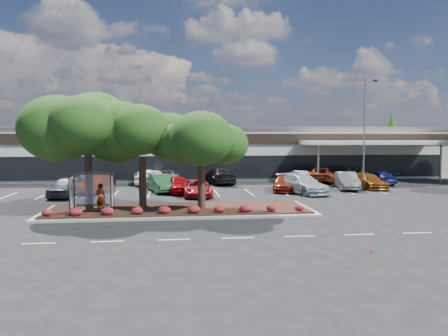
{
  "coord_description": "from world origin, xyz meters",
  "views": [
    {
      "loc": [
        -2.44,
        -25.39,
        5.1
      ],
      "look_at": [
        1.62,
        8.79,
        2.6
      ],
      "focal_mm": 35.0,
      "sensor_mm": 36.0,
      "label": 1
    }
  ],
  "objects": [
    {
      "name": "ground",
      "position": [
        0.0,
        0.0,
        0.0
      ],
      "size": [
        160.0,
        160.0,
        0.0
      ],
      "primitive_type": "plane",
      "color": "black",
      "rests_on": "ground"
    },
    {
      "name": "retail_store",
      "position": [
        0.06,
        33.91,
        3.15
      ],
      "size": [
        80.4,
        25.2,
        6.25
      ],
      "color": "silver",
      "rests_on": "ground"
    },
    {
      "name": "landscape_island",
      "position": [
        -2.0,
        4.0,
        0.12
      ],
      "size": [
        18.0,
        6.0,
        0.26
      ],
      "color": "#9B9B96",
      "rests_on": "ground"
    },
    {
      "name": "lane_markings",
      "position": [
        -0.14,
        10.42,
        0.01
      ],
      "size": [
        33.12,
        20.06,
        0.01
      ],
      "color": "silver",
      "rests_on": "ground"
    },
    {
      "name": "shrub_row",
      "position": [
        -2.0,
        1.9,
        0.51
      ],
      "size": [
        17.0,
        0.8,
        0.5
      ],
      "primitive_type": null,
      "color": "maroon",
      "rests_on": "landscape_island"
    },
    {
      "name": "bus_shelter",
      "position": [
        -7.5,
        2.95,
        2.31
      ],
      "size": [
        2.75,
        1.55,
        2.59
      ],
      "color": "black",
      "rests_on": "landscape_island"
    },
    {
      "name": "island_tree_west",
      "position": [
        -8.0,
        4.5,
        4.21
      ],
      "size": [
        7.2,
        7.2,
        7.89
      ],
      "primitive_type": null,
      "color": "#173E12",
      "rests_on": "landscape_island"
    },
    {
      "name": "island_tree_mid",
      "position": [
        -4.5,
        5.2,
        3.92
      ],
      "size": [
        6.6,
        6.6,
        7.32
      ],
      "primitive_type": null,
      "color": "#173E12",
      "rests_on": "landscape_island"
    },
    {
      "name": "island_tree_east",
      "position": [
        -0.5,
        3.7,
        3.51
      ],
      "size": [
        5.8,
        5.8,
        6.5
      ],
      "primitive_type": null,
      "color": "#173E12",
      "rests_on": "landscape_island"
    },
    {
      "name": "conifer_north_east",
      "position": [
        34.0,
        44.0,
        4.5
      ],
      "size": [
        3.96,
        3.96,
        9.0
      ],
      "primitive_type": "cone",
      "color": "#173E12",
      "rests_on": "ground"
    },
    {
      "name": "person_waiting",
      "position": [
        -7.0,
        2.98,
        1.18
      ],
      "size": [
        0.78,
        0.63,
        1.84
      ],
      "primitive_type": "imported",
      "rotation": [
        0.0,
        0.0,
        2.82
      ],
      "color": "#594C47",
      "rests_on": "landscape_island"
    },
    {
      "name": "light_pole",
      "position": [
        15.96,
        14.64,
        4.73
      ],
      "size": [
        1.43,
        0.51,
        10.61
      ],
      "rotation": [
        0.0,
        0.0,
        0.09
      ],
      "color": "#9B9B96",
      "rests_on": "ground"
    },
    {
      "name": "survey_stake",
      "position": [
        4.7,
        -10.58,
        0.67
      ],
      "size": [
        0.07,
        0.14,
        1.04
      ],
      "color": "#95724E",
      "rests_on": "ground"
    },
    {
      "name": "car_0",
      "position": [
        -11.35,
        12.56,
        0.84
      ],
      "size": [
        2.61,
        5.14,
        1.68
      ],
      "primitive_type": "imported",
      "rotation": [
        0.0,
        0.0,
        -0.13
      ],
      "color": "#505258",
      "rests_on": "ground"
    },
    {
      "name": "car_1",
      "position": [
        -9.31,
        14.9,
        0.79
      ],
      "size": [
        2.73,
        5.06,
        1.58
      ],
      "primitive_type": "imported",
      "rotation": [
        0.0,
        0.0,
        -0.23
      ],
      "color": "maroon",
      "rests_on": "ground"
    },
    {
      "name": "car_2",
      "position": [
        -3.51,
        14.71,
        0.82
      ],
      "size": [
        2.99,
        5.25,
        1.64
      ],
      "primitive_type": "imported",
      "rotation": [
        0.0,
        0.0,
        0.27
      ],
      "color": "#22562E",
      "rests_on": "ground"
    },
    {
      "name": "car_3",
      "position": [
        -1.89,
        13.62,
        0.78
      ],
      "size": [
        2.45,
        4.8,
        1.57
      ],
      "primitive_type": "imported",
      "rotation": [
        0.0,
        0.0,
        0.13
      ],
      "color": "#910307",
      "rests_on": "ground"
    },
    {
      "name": "car_4",
      "position": [
        -0.37,
        11.45,
        0.7
      ],
      "size": [
        2.43,
        5.1,
        1.41
      ],
      "primitive_type": "imported",
      "rotation": [
        0.0,
        0.0,
        0.02
      ],
      "color": "maroon",
      "rests_on": "ground"
    },
    {
      "name": "car_5",
      "position": [
        9.08,
        12.17,
        0.84
      ],
      "size": [
        4.07,
        6.26,
        1.69
      ],
      "primitive_type": "imported",
      "rotation": [
        0.0,
        0.0,
        0.32
      ],
      "color": "#AEB5BA",
      "rests_on": "ground"
    },
    {
      "name": "car_6",
      "position": [
        7.95,
        14.1,
        0.74
      ],
      "size": [
        3.37,
        5.49,
        1.49
      ],
      "primitive_type": "imported",
      "rotation": [
        0.0,
        0.0,
        -0.27
      ],
      "color": "maroon",
      "rests_on": "ground"
    },
    {
      "name": "car_7",
      "position": [
        14.19,
        14.67,
        0.84
      ],
      "size": [
        2.77,
        5.32,
        1.67
      ],
      "primitive_type": "imported",
      "rotation": [
        0.0,
        0.0,
        -0.21
      ],
      "color": "#54545A",
      "rests_on": "ground"
    },
    {
      "name": "car_8",
      "position": [
        16.57,
        14.96,
        0.73
      ],
      "size": [
        2.43,
        5.15,
        1.45
      ],
      "primitive_type": "imported",
      "rotation": [
        0.0,
        0.0,
        0.08
      ],
      "color": "brown",
      "rests_on": "ground"
    },
    {
      "name": "car_9",
      "position": [
        -9.77,
        17.89,
        0.85
      ],
      "size": [
        3.4,
        6.19,
        1.7
      ],
      "primitive_type": "imported",
      "rotation": [
        0.0,
        0.0,
        2.96
      ],
      "color": "navy",
      "rests_on": "ground"
    },
    {
      "name": "car_10",
      "position": [
        -4.54,
        20.2,
        0.78
      ],
      "size": [
        3.34,
        5.03,
        1.57
      ],
      "primitive_type": "imported",
      "rotation": [
        0.0,
        0.0,
        2.75
      ],
      "color": "white",
      "rests_on": "ground"
    },
    {
      "name": "car_11",
      "position": [
        -5.31,
        21.22,
        0.81
      ],
      "size": [
        2.74,
        5.77,
        1.62
      ],
      "primitive_type": "imported",
      "rotation": [
        0.0,
        0.0,
        3.23
      ],
      "color": "silver",
      "rests_on": "ground"
    },
    {
      "name": "car_12",
      "position": [
        -3.0,
        22.24,
        0.75
      ],
      "size": [
        2.73,
        5.47,
        1.49
      ],
      "primitive_type": "imported",
      "rotation": [
        0.0,
        0.0,
        3.09
      ],
      "color": "slate",
      "rests_on": "ground"
    },
    {
      "name": "car_13",
      "position": [
        2.6,
        20.89,
        0.86
      ],
      "size": [
        3.24,
        6.22,
        1.72
      ],
      "primitive_type": "imported",
      "rotation": [
        0.0,
        0.0,
        3.29
      ],
      "color": "black",
      "rests_on": "ground"
    },
    {
      "name": "car_14",
      "position": [
        11.16,
        20.86,
        0.69
      ],
      "size": [
        2.61,
        4.45,
        1.39
      ],
      "primitive_type": "imported",
      "rotation": [
        0.0,
        0.0,
        3.43
      ],
      "color": "#AAB2B7",
      "rests_on": "ground"
    },
    {
      "name": "car_15",
      "position": [
        13.88,
        21.0,
        0.84
      ],
      "size": [
        4.89,
        6.69,
        1.69
      ],
      "primitive_type": "imported",
      "rotation": [
        0.0,
        0.0,
        2.75
      ],
      "color": "maroon",
      "rests_on": "ground"
    },
    {
      "name": "car_16",
      "position": [
        17.84,
        21.68,
        0.82
      ],
      "size": [
        4.07,
        6.39,
        1.64
      ],
      "primitive_type": "imported",
      "rotation": [
        0.0,
        0.0,
        2.9
      ],
      "color": "#1D4B2C",
      "rests_on": "ground"
    },
    {
      "name": "car_17",
      "position": [
        19.07,
        18.3,
        0.72
      ],
      "size": [
        2.7,
        5.22,
        1.45
      ],
      "primitive_type": "imported",
      "rotation": [
        0.0,
        0.0,
        3.28
      ],
      "color": "#111953",
      "rests_on": "ground"
    }
  ]
}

